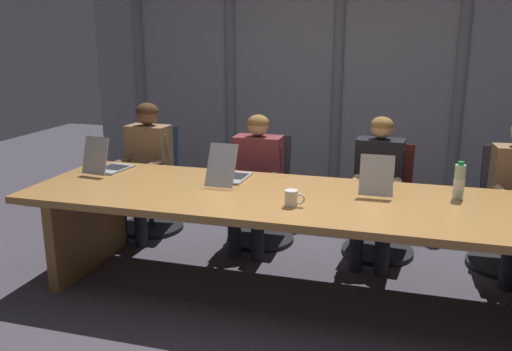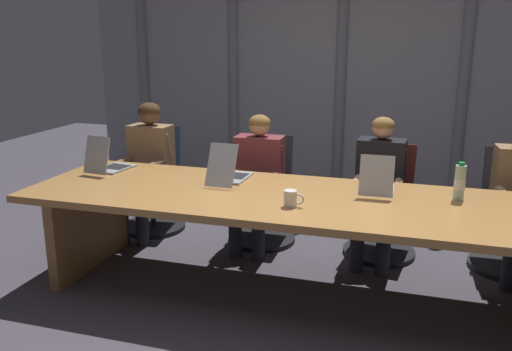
{
  "view_description": "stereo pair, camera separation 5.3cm",
  "coord_description": "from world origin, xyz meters",
  "px_view_note": "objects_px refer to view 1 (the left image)",
  "views": [
    {
      "loc": [
        0.72,
        -3.43,
        1.8
      ],
      "look_at": [
        -0.3,
        0.09,
        0.83
      ],
      "focal_mm": 37.39,
      "sensor_mm": 36.0,
      "label": 1
    },
    {
      "loc": [
        0.77,
        -3.41,
        1.8
      ],
      "look_at": [
        -0.3,
        0.09,
        0.83
      ],
      "focal_mm": 37.39,
      "sensor_mm": 36.0,
      "label": 2
    }
  ],
  "objects_px": {
    "water_bottle_primary": "(459,182)",
    "office_chair_right_mid": "(509,223)",
    "office_chair_center": "(381,213)",
    "office_chair_left_end": "(152,191)",
    "coffee_mug_near": "(292,198)",
    "person_left_mid": "(255,174)",
    "laptop_center": "(377,185)",
    "laptop_left_end": "(107,165)",
    "office_chair_left_mid": "(262,202)",
    "laptop_left_mid": "(230,174)",
    "person_center": "(377,182)",
    "person_left_end": "(145,161)"
  },
  "relations": [
    {
      "from": "office_chair_right_mid",
      "to": "water_bottle_primary",
      "type": "height_order",
      "value": "water_bottle_primary"
    },
    {
      "from": "office_chair_right_mid",
      "to": "person_left_mid",
      "type": "distance_m",
      "value": 2.07
    },
    {
      "from": "laptop_left_end",
      "to": "office_chair_right_mid",
      "type": "bearing_deg",
      "value": -69.13
    },
    {
      "from": "water_bottle_primary",
      "to": "office_chair_right_mid",
      "type": "bearing_deg",
      "value": 56.9
    },
    {
      "from": "office_chair_center",
      "to": "person_center",
      "type": "relative_size",
      "value": 0.78
    },
    {
      "from": "laptop_left_mid",
      "to": "office_chair_left_mid",
      "type": "height_order",
      "value": "laptop_left_mid"
    },
    {
      "from": "laptop_center",
      "to": "office_chair_left_mid",
      "type": "xyz_separation_m",
      "value": [
        -1.03,
        0.71,
        -0.43
      ]
    },
    {
      "from": "person_left_end",
      "to": "water_bottle_primary",
      "type": "bearing_deg",
      "value": 80.46
    },
    {
      "from": "laptop_center",
      "to": "office_chair_left_mid",
      "type": "relative_size",
      "value": 0.39
    },
    {
      "from": "person_center",
      "to": "person_left_end",
      "type": "bearing_deg",
      "value": -87.01
    },
    {
      "from": "office_chair_left_mid",
      "to": "coffee_mug_near",
      "type": "xyz_separation_m",
      "value": [
        0.53,
        -1.18,
        0.43
      ]
    },
    {
      "from": "person_center",
      "to": "water_bottle_primary",
      "type": "relative_size",
      "value": 4.53
    },
    {
      "from": "office_chair_right_mid",
      "to": "water_bottle_primary",
      "type": "bearing_deg",
      "value": -35.23
    },
    {
      "from": "laptop_left_end",
      "to": "office_chair_center",
      "type": "xyz_separation_m",
      "value": [
        2.13,
        0.72,
        -0.44
      ]
    },
    {
      "from": "laptop_center",
      "to": "person_left_end",
      "type": "xyz_separation_m",
      "value": [
        -2.09,
        0.56,
        -0.1
      ]
    },
    {
      "from": "laptop_center",
      "to": "office_chair_right_mid",
      "type": "bearing_deg",
      "value": -55.21
    },
    {
      "from": "laptop_left_mid",
      "to": "office_chair_right_mid",
      "type": "xyz_separation_m",
      "value": [
        2.09,
        0.72,
        -0.44
      ]
    },
    {
      "from": "person_center",
      "to": "coffee_mug_near",
      "type": "xyz_separation_m",
      "value": [
        -0.48,
        -1.02,
        0.12
      ]
    },
    {
      "from": "office_chair_center",
      "to": "office_chair_right_mid",
      "type": "distance_m",
      "value": 0.99
    },
    {
      "from": "laptop_left_end",
      "to": "office_chair_right_mid",
      "type": "height_order",
      "value": "laptop_left_end"
    },
    {
      "from": "water_bottle_primary",
      "to": "coffee_mug_near",
      "type": "xyz_separation_m",
      "value": [
        -1.04,
        -0.46,
        -0.06
      ]
    },
    {
      "from": "office_chair_right_mid",
      "to": "person_left_end",
      "type": "distance_m",
      "value": 3.11
    },
    {
      "from": "office_chair_center",
      "to": "coffee_mug_near",
      "type": "xyz_separation_m",
      "value": [
        -0.51,
        -1.18,
        0.44
      ]
    },
    {
      "from": "laptop_center",
      "to": "laptop_left_end",
      "type": "bearing_deg",
      "value": 89.72
    },
    {
      "from": "laptop_left_mid",
      "to": "person_left_mid",
      "type": "height_order",
      "value": "person_left_mid"
    },
    {
      "from": "laptop_center",
      "to": "water_bottle_primary",
      "type": "height_order",
      "value": "laptop_center"
    },
    {
      "from": "person_left_end",
      "to": "person_center",
      "type": "xyz_separation_m",
      "value": [
        2.06,
        -0.01,
        -0.03
      ]
    },
    {
      "from": "person_left_end",
      "to": "person_center",
      "type": "distance_m",
      "value": 2.06
    },
    {
      "from": "laptop_left_mid",
      "to": "coffee_mug_near",
      "type": "xyz_separation_m",
      "value": [
        0.58,
        -0.46,
        -0.01
      ]
    },
    {
      "from": "laptop_left_end",
      "to": "office_chair_center",
      "type": "bearing_deg",
      "value": -63.5
    },
    {
      "from": "person_left_mid",
      "to": "water_bottle_primary",
      "type": "xyz_separation_m",
      "value": [
        1.58,
        -0.56,
        0.2
      ]
    },
    {
      "from": "person_left_mid",
      "to": "person_center",
      "type": "relative_size",
      "value": 0.98
    },
    {
      "from": "office_chair_center",
      "to": "water_bottle_primary",
      "type": "bearing_deg",
      "value": 43.14
    },
    {
      "from": "laptop_left_mid",
      "to": "person_center",
      "type": "bearing_deg",
      "value": -60.48
    },
    {
      "from": "person_left_mid",
      "to": "coffee_mug_near",
      "type": "relative_size",
      "value": 8.55
    },
    {
      "from": "office_chair_center",
      "to": "office_chair_left_end",
      "type": "bearing_deg",
      "value": -83.26
    },
    {
      "from": "office_chair_center",
      "to": "office_chair_right_mid",
      "type": "bearing_deg",
      "value": 96.96
    },
    {
      "from": "laptop_left_mid",
      "to": "office_chair_left_end",
      "type": "height_order",
      "value": "laptop_left_mid"
    },
    {
      "from": "laptop_center",
      "to": "laptop_left_mid",
      "type": "bearing_deg",
      "value": 90.16
    },
    {
      "from": "office_chair_right_mid",
      "to": "coffee_mug_near",
      "type": "xyz_separation_m",
      "value": [
        -1.51,
        -1.18,
        0.43
      ]
    },
    {
      "from": "office_chair_left_end",
      "to": "laptop_center",
      "type": "bearing_deg",
      "value": 64.02
    },
    {
      "from": "laptop_center",
      "to": "person_left_mid",
      "type": "bearing_deg",
      "value": 61.59
    },
    {
      "from": "office_chair_right_mid",
      "to": "water_bottle_primary",
      "type": "relative_size",
      "value": 3.62
    },
    {
      "from": "laptop_center",
      "to": "coffee_mug_near",
      "type": "relative_size",
      "value": 2.75
    },
    {
      "from": "laptop_left_mid",
      "to": "office_chair_center",
      "type": "height_order",
      "value": "laptop_left_mid"
    },
    {
      "from": "laptop_left_mid",
      "to": "office_chair_left_mid",
      "type": "bearing_deg",
      "value": -2.7
    },
    {
      "from": "office_chair_left_mid",
      "to": "person_left_mid",
      "type": "xyz_separation_m",
      "value": [
        -0.01,
        -0.16,
        0.3
      ]
    },
    {
      "from": "person_left_mid",
      "to": "coffee_mug_near",
      "type": "xyz_separation_m",
      "value": [
        0.54,
        -1.02,
        0.13
      ]
    },
    {
      "from": "person_left_end",
      "to": "person_center",
      "type": "height_order",
      "value": "person_left_end"
    },
    {
      "from": "office_chair_left_end",
      "to": "person_center",
      "type": "xyz_separation_m",
      "value": [
        2.09,
        -0.16,
        0.3
      ]
    }
  ]
}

